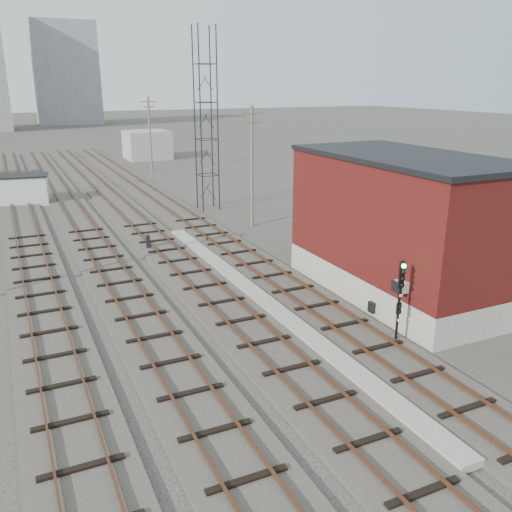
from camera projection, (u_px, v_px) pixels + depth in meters
ground at (96, 173)px, 66.86m from camera, size 320.00×320.00×0.00m
track_right at (163, 202)px, 49.71m from camera, size 3.20×90.00×0.39m
track_mid_right at (119, 206)px, 48.10m from camera, size 3.20×90.00×0.39m
track_mid_left at (72, 210)px, 46.48m from camera, size 3.20×90.00×0.39m
track_left at (22, 215)px, 44.87m from camera, size 3.20×90.00×0.39m
platform_curb at (260, 299)px, 27.32m from camera, size 0.90×28.00×0.26m
brick_building at (402, 226)px, 27.36m from camera, size 6.54×12.20×7.22m
lattice_tower at (206, 121)px, 45.22m from camera, size 1.60×1.60×15.00m
utility_pole_right_a at (252, 163)px, 40.41m from camera, size 1.80×0.24×9.00m
utility_pole_right_b at (150, 132)px, 66.30m from camera, size 1.80×0.24×9.00m
apartment_right at (66, 74)px, 143.80m from camera, size 16.00×12.00×26.00m
shed_right at (147, 145)px, 78.51m from camera, size 6.00×6.00×4.00m
signal_mast at (400, 297)px, 22.25m from camera, size 0.40×0.40×3.67m
switch_stand at (148, 242)px, 35.52m from camera, size 0.33×0.33×1.18m
site_trailer at (12, 190)px, 48.55m from camera, size 6.69×3.62×2.68m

